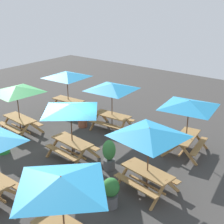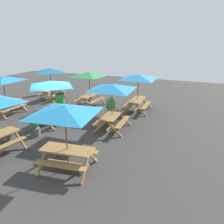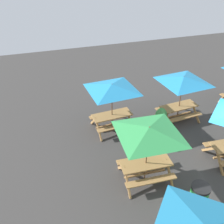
# 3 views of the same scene
# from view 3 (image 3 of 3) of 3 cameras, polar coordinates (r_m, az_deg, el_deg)

# --- Properties ---
(picnic_table_0) EXTENTS (2.82, 2.82, 2.34)m
(picnic_table_0) POSITION_cam_3_polar(r_m,az_deg,el_deg) (10.67, 0.00, 4.93)
(picnic_table_0) COLOR #A87A44
(picnic_table_0) RESTS_ON ground
(picnic_table_1) EXTENTS (2.82, 2.82, 2.34)m
(picnic_table_1) POSITION_cam_3_polar(r_m,az_deg,el_deg) (11.80, 15.92, 6.47)
(picnic_table_1) COLOR #A87A44
(picnic_table_1) RESTS_ON ground
(picnic_table_8) EXTENTS (2.82, 2.82, 2.34)m
(picnic_table_8) POSITION_cam_3_polar(r_m,az_deg,el_deg) (8.16, 8.40, -5.17)
(picnic_table_8) COLOR #A87A44
(picnic_table_8) RESTS_ON ground
(trash_bin_green) EXTENTS (0.59, 0.59, 0.98)m
(trash_bin_green) POSITION_cam_3_polar(r_m,az_deg,el_deg) (8.66, 19.14, -17.94)
(trash_bin_green) COLOR green
(trash_bin_green) RESTS_ON ground
(potted_plant_2) EXTENTS (0.53, 0.53, 1.27)m
(potted_plant_2) POSITION_cam_3_polar(r_m,az_deg,el_deg) (11.31, 11.04, -1.70)
(potted_plant_2) COLOR #935138
(potted_plant_2) RESTS_ON ground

